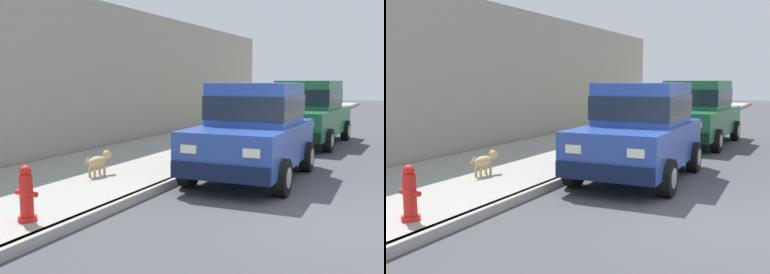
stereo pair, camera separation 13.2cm
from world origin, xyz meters
TOP-DOWN VIEW (x-y plane):
  - ground_plane at (0.00, 0.00)m, footprint 80.00×80.00m
  - curb at (-3.20, 0.00)m, footprint 0.16×64.00m
  - sidewalk at (-5.00, 0.00)m, footprint 3.60×64.00m
  - car_blue_hatchback at (-2.08, 2.22)m, footprint 2.05×3.85m
  - car_green_sedan at (-2.14, 7.64)m, footprint 2.13×4.65m
  - dog_tan at (-4.54, 0.48)m, footprint 0.23×0.76m
  - fire_hydrant at (-3.65, -2.17)m, footprint 0.34×0.24m
  - building_facade at (-7.10, 6.27)m, footprint 0.50×20.00m

SIDE VIEW (x-z plane):
  - ground_plane at x=0.00m, z-range 0.00..0.00m
  - curb at x=-3.20m, z-range 0.00..0.14m
  - sidewalk at x=-5.00m, z-range 0.00..0.14m
  - dog_tan at x=-4.54m, z-range 0.18..0.67m
  - fire_hydrant at x=-3.65m, z-range 0.11..0.84m
  - car_blue_hatchback at x=-2.08m, z-range 0.04..1.92m
  - car_green_sedan at x=-2.14m, z-range 0.02..1.94m
  - building_facade at x=-7.10m, z-range 0.00..4.02m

